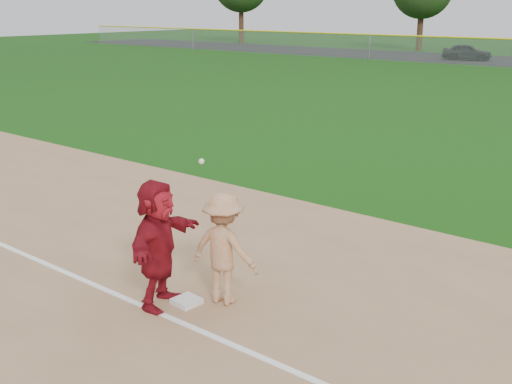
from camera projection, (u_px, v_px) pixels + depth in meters
The scene contains 6 objects.
ground at pixel (194, 294), 9.85m from camera, with size 160.00×160.00×0.00m, color #15480D.
foul_line at pixel (155, 311), 9.26m from camera, with size 60.00×0.10×0.01m, color white.
first_base at pixel (187, 301), 9.48m from camera, with size 0.36×0.36×0.08m, color white.
base_runner at pixel (158, 244), 9.22m from camera, with size 1.77×0.56×1.91m, color maroon.
car_left at pixel (467, 52), 51.31m from camera, with size 1.52×3.78×1.29m, color black.
first_base_play at pixel (224, 249), 9.34m from camera, with size 1.18×0.81×2.15m.
Camera 1 is at (6.48, -6.34, 4.27)m, focal length 45.00 mm.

